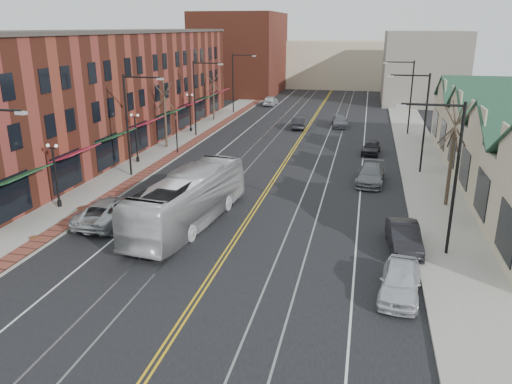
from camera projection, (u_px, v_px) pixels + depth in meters
The scene contains 31 objects.
ground at pixel (205, 286), 23.39m from camera, with size 160.00×160.00×0.00m, color black.
sidewalk_left at pixel (146, 163), 44.37m from camera, with size 4.00×120.00×0.15m, color gray.
sidewalk_right at pixel (428, 180), 39.42m from camera, with size 4.00×120.00×0.15m, color gray.
building_left at pixel (108, 90), 50.60m from camera, with size 10.00×50.00×11.00m, color maroon.
backdrop_left at pixel (240, 54), 89.34m from camera, with size 14.00×18.00×14.00m, color maroon.
backdrop_mid at pixel (335, 64), 100.73m from camera, with size 22.00×14.00×9.00m, color #B9AF8E.
backdrop_right at pixel (423, 67), 78.79m from camera, with size 12.00×16.00×11.00m, color slate.
streetlight_l_1 at pixel (132, 115), 38.91m from camera, with size 3.33×0.25×8.00m.
streetlight_l_2 at pixel (198, 91), 53.74m from camera, with size 3.33×0.25×8.00m.
streetlight_l_3 at pixel (236, 77), 68.56m from camera, with size 3.33×0.25×8.00m.
streetlight_r_0 at pixel (448, 164), 25.09m from camera, with size 3.33×0.25×8.00m.
streetlight_r_1 at pixel (420, 113), 39.91m from camera, with size 3.33×0.25×8.00m.
streetlight_r_2 at pixel (407, 90), 54.74m from camera, with size 3.33×0.25×8.00m.
lamppost_l_1 at pixel (56, 177), 32.75m from camera, with size 0.84×0.28×4.27m.
lamppost_l_2 at pixel (136, 139), 43.87m from camera, with size 0.84×0.28×4.27m.
lamppost_l_3 at pixel (190, 113), 56.84m from camera, with size 0.84×0.28×4.27m.
tree_left_near at pixel (165, 113), 48.95m from camera, with size 1.78×1.37×6.48m.
tree_left_far at pixel (213, 95), 63.85m from camera, with size 1.66×1.28×6.02m.
tree_right_mid at pixel (452, 153), 32.60m from camera, with size 1.90×1.46×6.93m.
manhole_mid at pixel (34, 237), 28.43m from camera, with size 0.60×0.60×0.02m, color #592D19.
manhole_far at pixel (81, 208), 33.06m from camera, with size 0.60×0.60×0.02m, color #592D19.
traffic_signal at pixel (176, 130), 47.08m from camera, with size 0.18×0.15×3.80m.
transit_bus at pixel (189, 199), 30.19m from camera, with size 2.75×11.76×3.28m, color silver.
parked_suv at pixel (110, 211), 30.77m from camera, with size 2.60×5.63×1.56m, color #B2B6BA.
parked_car_a at pixel (400, 281), 22.36m from camera, with size 1.75×4.34×1.48m, color silver.
parked_car_b at pixel (404, 237), 27.07m from camera, with size 1.54×4.42×1.46m, color black.
parked_car_c at pixel (371, 174), 38.59m from camera, with size 2.01×4.93×1.43m, color slate.
parked_car_d at pixel (371, 147), 47.47m from camera, with size 1.57×3.90×1.33m, color black.
distant_car_left at pixel (299, 123), 59.43m from camera, with size 1.45×4.17×1.37m, color black.
distant_car_right at pixel (340, 121), 60.80m from camera, with size 1.79×4.40×1.28m, color slate.
distant_car_far at pixel (271, 101), 77.04m from camera, with size 1.78×4.43×1.51m, color silver.
Camera 1 is at (6.87, -19.79, 11.57)m, focal length 35.00 mm.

